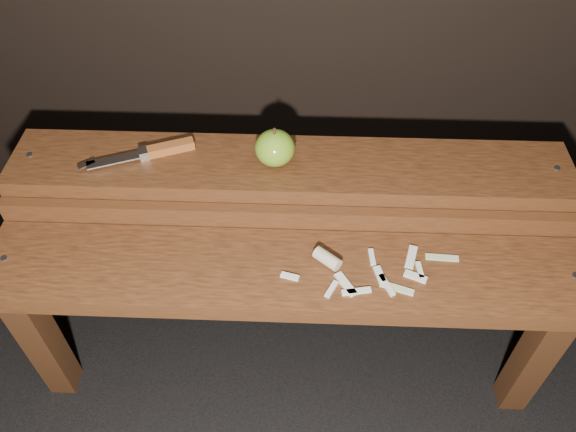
{
  "coord_description": "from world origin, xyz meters",
  "views": [
    {
      "loc": [
        0.03,
        -0.72,
        1.29
      ],
      "look_at": [
        0.0,
        0.06,
        0.45
      ],
      "focal_mm": 35.0,
      "sensor_mm": 36.0,
      "label": 1
    }
  ],
  "objects_px": {
    "bench_front_tier": "(286,292)",
    "knife": "(156,151)",
    "bench_rear_tier": "(290,192)",
    "apple": "(275,148)"
  },
  "relations": [
    {
      "from": "knife",
      "to": "bench_rear_tier",
      "type": "bearing_deg",
      "value": -3.55
    },
    {
      "from": "bench_rear_tier",
      "to": "apple",
      "type": "distance_m",
      "value": 0.13
    },
    {
      "from": "bench_rear_tier",
      "to": "knife",
      "type": "bearing_deg",
      "value": 176.45
    },
    {
      "from": "knife",
      "to": "bench_front_tier",
      "type": "bearing_deg",
      "value": -40.44
    },
    {
      "from": "apple",
      "to": "bench_rear_tier",
      "type": "bearing_deg",
      "value": -7.76
    },
    {
      "from": "bench_rear_tier",
      "to": "apple",
      "type": "bearing_deg",
      "value": 172.24
    },
    {
      "from": "bench_rear_tier",
      "to": "knife",
      "type": "height_order",
      "value": "knife"
    },
    {
      "from": "bench_front_tier",
      "to": "knife",
      "type": "height_order",
      "value": "knife"
    },
    {
      "from": "bench_rear_tier",
      "to": "knife",
      "type": "distance_m",
      "value": 0.3
    },
    {
      "from": "apple",
      "to": "knife",
      "type": "relative_size",
      "value": 0.37
    }
  ]
}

